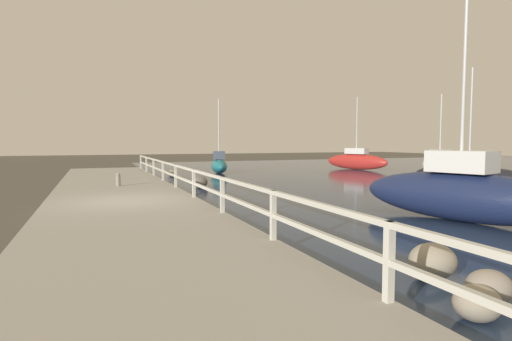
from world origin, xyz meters
The scene contains 14 objects.
ground_plane centered at (0.00, 0.00, 0.00)m, with size 120.00×120.00×0.00m, color #4C473D.
dock_walkway centered at (0.00, 0.00, 0.13)m, with size 4.77×36.00×0.26m.
railing centered at (2.28, 0.00, 0.92)m, with size 0.10×32.50×0.96m.
boulder_far_strip centered at (3.61, 11.44, 0.22)m, with size 0.59×0.53×0.44m.
boulder_near_dock centered at (3.32, -10.07, 0.22)m, with size 0.58×0.53×0.44m.
boulder_downstream centered at (3.75, 4.91, 0.27)m, with size 0.72×0.65×0.54m.
boulder_water_edge centered at (3.99, -8.75, 0.28)m, with size 0.75×0.68×0.56m.
boulder_upstream centered at (3.90, -9.78, 0.23)m, with size 0.62×0.55×0.46m.
mooring_bollard centered at (0.09, 4.72, 0.55)m, with size 0.20×0.20×0.58m.
sailboat_teal centered at (7.22, 13.19, 0.58)m, with size 1.80×3.72×5.13m.
sailboat_white centered at (19.75, 5.83, 0.72)m, with size 1.60×3.22×5.19m.
sailboat_navy centered at (8.27, -5.56, 0.77)m, with size 2.95×5.90×8.27m.
sailboat_red centered at (18.31, 12.64, 0.70)m, with size 2.65×5.49×5.66m.
sailboat_black centered at (16.07, 0.62, 0.61)m, with size 2.76×5.63×5.71m.
Camera 1 is at (-0.90, -13.37, 2.14)m, focal length 28.00 mm.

